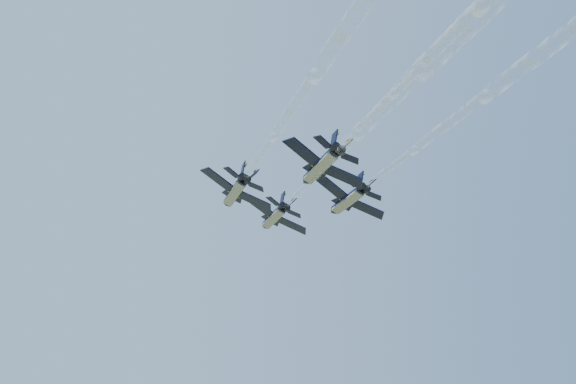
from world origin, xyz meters
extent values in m
cylinder|color=black|center=(2.82, 8.99, 94.40)|extent=(2.50, 11.64, 2.00)
cone|color=black|center=(2.52, 15.90, 94.40)|extent=(2.09, 2.35, 2.00)
ellipsoid|color=black|center=(2.91, 11.96, 94.82)|extent=(1.18, 2.14, 1.03)
cube|color=gray|center=(2.56, 8.98, 93.89)|extent=(1.79, 10.43, 0.95)
cube|color=black|center=(0.18, 8.18, 95.68)|extent=(5.25, 4.21, 2.46)
cube|color=yellow|center=(0.15, 9.66, 95.76)|extent=(4.27, 1.84, 2.42)
cube|color=black|center=(5.44, 8.41, 92.96)|extent=(5.14, 3.91, 2.46)
cube|color=yellow|center=(5.42, 9.89, 93.03)|extent=(4.37, 1.48, 2.42)
cube|color=black|center=(1.43, 3.40, 95.24)|extent=(2.46, 2.13, 1.15)
cube|color=black|center=(4.68, 3.55, 93.55)|extent=(2.42, 2.01, 1.15)
cube|color=black|center=(2.93, 4.08, 95.82)|extent=(0.59, 1.94, 2.26)
cube|color=black|center=(4.25, 4.14, 95.14)|extent=(1.79, 1.99, 1.69)
cylinder|color=black|center=(2.70, 2.85, 94.50)|extent=(1.34, 1.10, 1.29)
cylinder|color=black|center=(3.39, 2.88, 94.14)|extent=(1.34, 1.10, 1.29)
cylinder|color=black|center=(-5.24, -2.53, 94.40)|extent=(2.50, 11.64, 2.00)
cone|color=black|center=(-5.54, 4.37, 94.40)|extent=(2.09, 2.35, 2.00)
ellipsoid|color=black|center=(-5.15, 0.44, 94.82)|extent=(1.18, 2.14, 1.03)
cube|color=gray|center=(-5.50, -2.54, 93.89)|extent=(1.79, 10.43, 0.95)
cube|color=black|center=(-7.88, -3.35, 95.68)|extent=(5.25, 4.21, 2.46)
cube|color=yellow|center=(-7.90, -1.86, 95.76)|extent=(4.27, 1.84, 2.42)
cube|color=black|center=(-2.61, -3.12, 92.96)|extent=(5.14, 3.91, 2.46)
cube|color=yellow|center=(-2.64, -1.63, 93.03)|extent=(4.37, 1.48, 2.42)
cube|color=black|center=(-6.62, -8.12, 95.24)|extent=(2.46, 2.13, 1.15)
cube|color=black|center=(-3.37, -7.98, 93.55)|extent=(2.42, 2.01, 1.15)
cube|color=black|center=(-5.12, -7.44, 95.82)|extent=(0.59, 1.94, 2.26)
cube|color=black|center=(-3.80, -7.39, 95.14)|extent=(1.79, 1.99, 1.69)
cylinder|color=black|center=(-5.36, -8.67, 94.50)|extent=(1.34, 1.10, 1.29)
cylinder|color=black|center=(-4.66, -8.64, 94.14)|extent=(1.34, 1.10, 1.29)
cylinder|color=black|center=(11.49, -2.36, 94.40)|extent=(2.50, 11.64, 2.00)
cone|color=black|center=(11.19, 4.55, 94.40)|extent=(2.09, 2.35, 2.00)
ellipsoid|color=black|center=(11.58, 0.61, 94.82)|extent=(1.18, 2.14, 1.03)
cube|color=gray|center=(11.23, -2.37, 93.89)|extent=(1.79, 10.43, 0.95)
cube|color=black|center=(8.85, -3.17, 95.68)|extent=(5.25, 4.21, 2.46)
cube|color=yellow|center=(8.82, -1.69, 95.76)|extent=(4.27, 1.84, 2.42)
cube|color=black|center=(14.11, -2.94, 92.96)|extent=(5.14, 3.91, 2.46)
cube|color=yellow|center=(14.09, -1.46, 93.03)|extent=(4.37, 1.48, 2.42)
cube|color=black|center=(10.10, -7.95, 95.24)|extent=(2.46, 2.13, 1.15)
cube|color=black|center=(13.35, -7.80, 93.55)|extent=(2.42, 2.01, 1.15)
cube|color=black|center=(11.61, -7.27, 95.82)|extent=(0.59, 1.94, 2.26)
cube|color=black|center=(12.92, -7.21, 95.14)|extent=(1.79, 1.99, 1.69)
cylinder|color=black|center=(11.37, -8.50, 94.50)|extent=(1.34, 1.10, 1.29)
cylinder|color=black|center=(12.06, -8.47, 94.14)|extent=(1.34, 1.10, 1.29)
cylinder|color=black|center=(3.63, -15.45, 94.40)|extent=(2.50, 11.64, 2.00)
cone|color=black|center=(3.33, -8.54, 94.40)|extent=(2.09, 2.35, 2.00)
ellipsoid|color=black|center=(3.72, -12.47, 94.82)|extent=(1.18, 2.14, 1.03)
cube|color=gray|center=(3.37, -15.46, 93.89)|extent=(1.79, 10.43, 0.95)
cube|color=black|center=(0.99, -16.26, 95.68)|extent=(5.25, 4.21, 2.46)
cube|color=yellow|center=(0.97, -14.78, 95.76)|extent=(4.27, 1.84, 2.42)
cube|color=black|center=(6.25, -16.03, 92.96)|extent=(5.14, 3.91, 2.46)
cube|color=yellow|center=(6.23, -14.55, 93.03)|extent=(4.37, 1.48, 2.42)
cube|color=black|center=(2.25, -21.03, 95.24)|extent=(2.46, 2.13, 1.15)
cube|color=black|center=(5.50, -20.89, 93.55)|extent=(2.42, 2.01, 1.15)
cube|color=black|center=(3.75, -20.36, 95.82)|extent=(0.59, 1.94, 2.26)
cube|color=black|center=(5.06, -20.30, 95.14)|extent=(1.79, 1.99, 1.69)
cylinder|color=black|center=(3.51, -21.59, 94.50)|extent=(1.34, 1.10, 1.29)
cylinder|color=black|center=(4.21, -21.56, 94.14)|extent=(1.34, 1.10, 1.29)
cylinder|color=white|center=(3.43, -4.93, 94.40)|extent=(1.76, 16.05, 1.06)
cylinder|color=white|center=(4.08, -20.03, 94.40)|extent=(2.15, 16.07, 1.46)
cylinder|color=white|center=(4.74, -35.13, 94.40)|extent=(2.62, 16.09, 1.93)
cylinder|color=white|center=(5.40, -50.23, 94.40)|extent=(3.16, 16.11, 2.47)
cylinder|color=white|center=(-4.63, -16.46, 94.40)|extent=(1.76, 16.05, 1.06)
cylinder|color=white|center=(-3.97, -31.56, 94.40)|extent=(2.15, 16.07, 1.46)
cylinder|color=white|center=(-3.31, -46.65, 94.40)|extent=(2.62, 16.09, 1.93)
cylinder|color=white|center=(12.10, -16.29, 94.40)|extent=(1.76, 16.05, 1.06)
cylinder|color=white|center=(12.76, -31.38, 94.40)|extent=(2.15, 16.07, 1.46)
cylinder|color=white|center=(13.41, -46.48, 94.40)|extent=(2.62, 16.09, 1.93)
cylinder|color=white|center=(4.24, -29.37, 94.40)|extent=(1.76, 16.05, 1.06)
cylinder|color=white|center=(4.90, -44.47, 94.40)|extent=(2.15, 16.07, 1.46)
camera|label=1|loc=(-17.60, -87.80, 66.48)|focal=40.00mm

